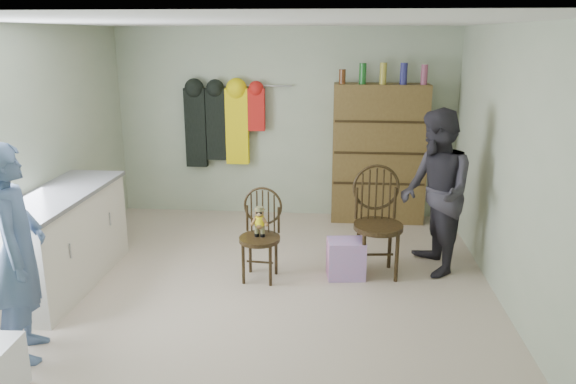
# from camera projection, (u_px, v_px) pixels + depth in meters

# --- Properties ---
(ground_plane) EXTENTS (5.00, 5.00, 0.00)m
(ground_plane) POSITION_uv_depth(u_px,v_px,m) (260.00, 291.00, 5.43)
(ground_plane) COLOR beige
(ground_plane) RESTS_ON ground
(room_walls) EXTENTS (5.00, 5.00, 5.00)m
(room_walls) POSITION_uv_depth(u_px,v_px,m) (266.00, 121.00, 5.51)
(room_walls) COLOR #AEB89A
(room_walls) RESTS_ON ground
(counter) EXTENTS (0.64, 1.86, 0.94)m
(counter) POSITION_uv_depth(u_px,v_px,m) (62.00, 239.00, 5.47)
(counter) COLOR silver
(counter) RESTS_ON ground
(chair_front) EXTENTS (0.45, 0.45, 0.93)m
(chair_front) POSITION_uv_depth(u_px,v_px,m) (261.00, 229.00, 5.62)
(chair_front) COLOR #392914
(chair_front) RESTS_ON ground
(chair_far) EXTENTS (0.56, 0.56, 1.13)m
(chair_far) POSITION_uv_depth(u_px,v_px,m) (377.00, 217.00, 5.71)
(chair_far) COLOR #392914
(chair_far) RESTS_ON ground
(striped_bag) EXTENTS (0.41, 0.33, 0.40)m
(striped_bag) POSITION_uv_depth(u_px,v_px,m) (346.00, 259.00, 5.70)
(striped_bag) COLOR pink
(striped_bag) RESTS_ON ground
(person_left) EXTENTS (0.59, 0.71, 1.67)m
(person_left) POSITION_uv_depth(u_px,v_px,m) (18.00, 253.00, 4.16)
(person_left) COLOR #485E84
(person_left) RESTS_ON ground
(person_right) EXTENTS (0.77, 0.92, 1.70)m
(person_right) POSITION_uv_depth(u_px,v_px,m) (436.00, 193.00, 5.69)
(person_right) COLOR #2D2B33
(person_right) RESTS_ON ground
(dresser) EXTENTS (1.20, 0.39, 2.06)m
(dresser) POSITION_uv_depth(u_px,v_px,m) (379.00, 153.00, 7.28)
(dresser) COLOR brown
(dresser) RESTS_ON ground
(coat_rack) EXTENTS (1.42, 0.12, 1.09)m
(coat_rack) POSITION_uv_depth(u_px,v_px,m) (222.00, 124.00, 7.45)
(coat_rack) COLOR #99999E
(coat_rack) RESTS_ON ground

